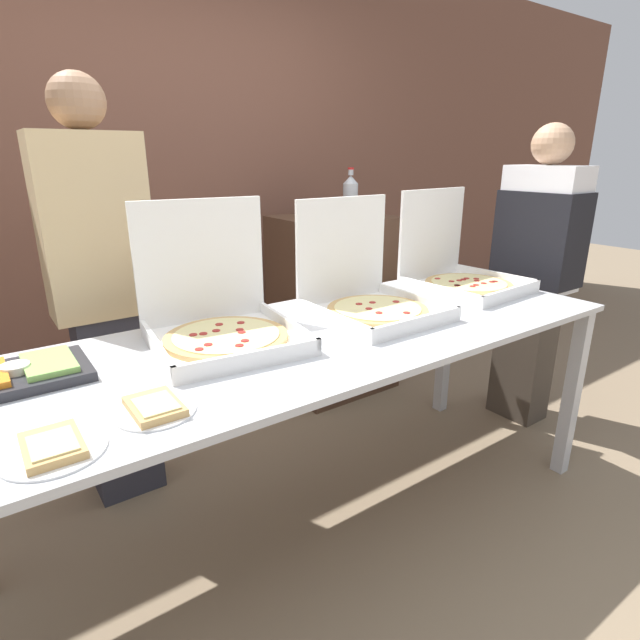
# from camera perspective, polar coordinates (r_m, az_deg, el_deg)

# --- Properties ---
(ground_plane) EXTENTS (16.00, 16.00, 0.00)m
(ground_plane) POSITION_cam_1_polar(r_m,az_deg,el_deg) (2.30, -0.00, -22.06)
(ground_plane) COLOR #847056
(brick_wall_behind) EXTENTS (10.00, 0.06, 2.80)m
(brick_wall_behind) POSITION_cam_1_polar(r_m,az_deg,el_deg) (3.29, -18.20, 15.94)
(brick_wall_behind) COLOR brown
(brick_wall_behind) RESTS_ON ground_plane
(buffet_table) EXTENTS (2.47, 0.87, 0.86)m
(buffet_table) POSITION_cam_1_polar(r_m,az_deg,el_deg) (1.89, -0.00, -4.05)
(buffet_table) COLOR silver
(buffet_table) RESTS_ON ground_plane
(pizza_box_near_right) EXTENTS (0.47, 0.48, 0.46)m
(pizza_box_near_right) POSITION_cam_1_polar(r_m,az_deg,el_deg) (2.07, 5.53, 2.92)
(pizza_box_near_right) COLOR white
(pizza_box_near_right) RESTS_ON buffet_table
(pizza_box_far_right) EXTENTS (0.54, 0.55, 0.48)m
(pizza_box_far_right) POSITION_cam_1_polar(r_m,az_deg,el_deg) (1.80, -11.40, 0.29)
(pizza_box_far_right) COLOR white
(pizza_box_far_right) RESTS_ON buffet_table
(pizza_box_near_left) EXTENTS (0.51, 0.52, 0.47)m
(pizza_box_near_left) POSITION_cam_1_polar(r_m,az_deg,el_deg) (2.57, 15.60, 5.35)
(pizza_box_near_left) COLOR white
(pizza_box_near_left) RESTS_ON buffet_table
(paper_plate_front_center) EXTENTS (0.23, 0.23, 0.03)m
(paper_plate_front_center) POSITION_cam_1_polar(r_m,az_deg,el_deg) (1.29, -28.23, -12.71)
(paper_plate_front_center) COLOR white
(paper_plate_front_center) RESTS_ON buffet_table
(paper_plate_front_left) EXTENTS (0.21, 0.21, 0.03)m
(paper_plate_front_left) POSITION_cam_1_polar(r_m,az_deg,el_deg) (1.37, -18.34, -9.49)
(paper_plate_front_left) COLOR white
(paper_plate_front_left) RESTS_ON buffet_table
(veggie_tray) EXTENTS (0.39, 0.27, 0.05)m
(veggie_tray) POSITION_cam_1_polar(r_m,az_deg,el_deg) (1.71, -31.38, -5.36)
(veggie_tray) COLOR #28282D
(veggie_tray) RESTS_ON buffet_table
(sideboard_podium) EXTENTS (0.68, 0.58, 1.13)m
(sideboard_podium) POSITION_cam_1_polar(r_m,az_deg,el_deg) (3.24, 1.57, 1.79)
(sideboard_podium) COLOR #4C3323
(sideboard_podium) RESTS_ON ground_plane
(soda_bottle) EXTENTS (0.09, 0.09, 0.29)m
(soda_bottle) POSITION_cam_1_polar(r_m,az_deg,el_deg) (3.16, 3.49, 14.06)
(soda_bottle) COLOR #B7BCC1
(soda_bottle) RESTS_ON sideboard_podium
(soda_can_silver) EXTENTS (0.07, 0.07, 0.12)m
(soda_can_silver) POSITION_cam_1_polar(r_m,az_deg,el_deg) (3.01, 2.11, 12.66)
(soda_can_silver) COLOR silver
(soda_can_silver) RESTS_ON sideboard_podium
(person_guest_cap) EXTENTS (0.40, 0.22, 1.78)m
(person_guest_cap) POSITION_cam_1_polar(r_m,az_deg,el_deg) (2.26, -23.46, 2.64)
(person_guest_cap) COLOR #2D2D38
(person_guest_cap) RESTS_ON ground_plane
(person_server_vest) EXTENTS (0.24, 0.42, 1.65)m
(person_server_vest) POSITION_cam_1_polar(r_m,az_deg,el_deg) (3.00, 23.46, 5.96)
(person_server_vest) COLOR #473D33
(person_server_vest) RESTS_ON ground_plane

